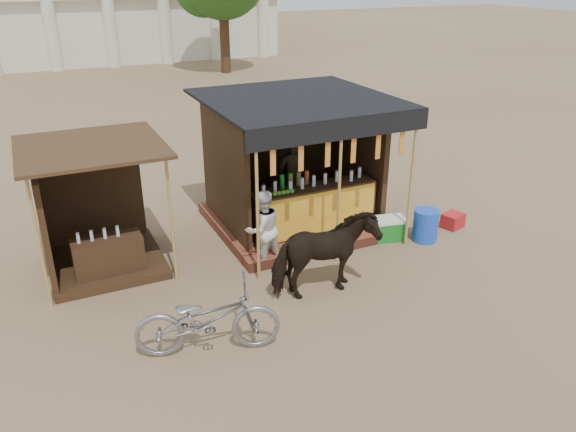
# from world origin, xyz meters

# --- Properties ---
(ground) EXTENTS (120.00, 120.00, 0.00)m
(ground) POSITION_xyz_m (0.00, 0.00, 0.00)
(ground) COLOR #846B4C
(ground) RESTS_ON ground
(main_stall) EXTENTS (3.60, 3.61, 2.78)m
(main_stall) POSITION_xyz_m (1.00, 3.36, 1.02)
(main_stall) COLOR brown
(main_stall) RESTS_ON ground
(secondary_stall) EXTENTS (2.40, 2.40, 2.38)m
(secondary_stall) POSITION_xyz_m (-3.17, 3.24, 0.85)
(secondary_stall) COLOR #3A2415
(secondary_stall) RESTS_ON ground
(cow) EXTENTS (1.78, 0.84, 1.49)m
(cow) POSITION_xyz_m (0.20, 0.60, 0.74)
(cow) COLOR black
(cow) RESTS_ON ground
(motorbike) EXTENTS (2.20, 1.28, 1.09)m
(motorbike) POSITION_xyz_m (-2.05, -0.05, 0.55)
(motorbike) COLOR gray
(motorbike) RESTS_ON ground
(bystander) EXTENTS (0.82, 0.69, 1.48)m
(bystander) POSITION_xyz_m (-0.32, 2.00, 0.74)
(bystander) COLOR silver
(bystander) RESTS_ON ground
(blue_barrel) EXTENTS (0.53, 0.53, 0.66)m
(blue_barrel) POSITION_xyz_m (3.06, 1.54, 0.33)
(blue_barrel) COLOR blue
(blue_barrel) RESTS_ON ground
(red_crate) EXTENTS (0.53, 0.47, 0.31)m
(red_crate) POSITION_xyz_m (4.00, 1.79, 0.15)
(red_crate) COLOR #AC1C1E
(red_crate) RESTS_ON ground
(cooler) EXTENTS (0.72, 0.57, 0.46)m
(cooler) POSITION_xyz_m (2.44, 1.91, 0.23)
(cooler) COLOR #1A7622
(cooler) RESTS_ON ground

